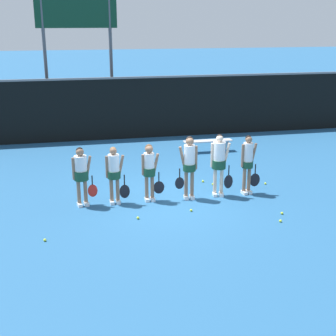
{
  "coord_description": "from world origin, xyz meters",
  "views": [
    {
      "loc": [
        -2.61,
        -12.04,
        4.86
      ],
      "look_at": [
        -0.03,
        0.03,
        0.93
      ],
      "focal_mm": 50.0,
      "sensor_mm": 36.0,
      "label": 1
    }
  ],
  "objects_px": {
    "bench_courtside": "(208,142)",
    "tennis_ball_7": "(282,213)",
    "tennis_ball_4": "(265,183)",
    "player_4": "(219,160)",
    "tennis_ball_2": "(138,218)",
    "tennis_ball_3": "(203,181)",
    "player_2": "(150,168)",
    "tennis_ball_0": "(280,221)",
    "player_1": "(114,171)",
    "player_3": "(189,162)",
    "tennis_ball_6": "(213,184)",
    "player_0": "(81,172)",
    "tennis_ball_5": "(45,240)",
    "scoreboard": "(77,24)",
    "player_5": "(248,160)",
    "tennis_ball_1": "(191,210)"
  },
  "relations": [
    {
      "from": "bench_courtside",
      "to": "tennis_ball_7",
      "type": "distance_m",
      "value": 6.25
    },
    {
      "from": "tennis_ball_2",
      "to": "tennis_ball_3",
      "type": "bearing_deg",
      "value": 44.68
    },
    {
      "from": "tennis_ball_6",
      "to": "tennis_ball_7",
      "type": "bearing_deg",
      "value": -66.69
    },
    {
      "from": "tennis_ball_4",
      "to": "player_4",
      "type": "bearing_deg",
      "value": -161.02
    },
    {
      "from": "tennis_ball_6",
      "to": "tennis_ball_7",
      "type": "relative_size",
      "value": 0.95
    },
    {
      "from": "player_0",
      "to": "player_2",
      "type": "relative_size",
      "value": 1.01
    },
    {
      "from": "player_3",
      "to": "tennis_ball_6",
      "type": "distance_m",
      "value": 1.72
    },
    {
      "from": "tennis_ball_7",
      "to": "tennis_ball_6",
      "type": "bearing_deg",
      "value": 113.31
    },
    {
      "from": "player_3",
      "to": "tennis_ball_5",
      "type": "relative_size",
      "value": 27.31
    },
    {
      "from": "player_0",
      "to": "tennis_ball_4",
      "type": "height_order",
      "value": "player_0"
    },
    {
      "from": "tennis_ball_2",
      "to": "player_3",
      "type": "bearing_deg",
      "value": 34.91
    },
    {
      "from": "tennis_ball_7",
      "to": "bench_courtside",
      "type": "bearing_deg",
      "value": 91.44
    },
    {
      "from": "player_0",
      "to": "player_4",
      "type": "xyz_separation_m",
      "value": [
        3.85,
        -0.05,
        0.11
      ]
    },
    {
      "from": "tennis_ball_1",
      "to": "tennis_ball_5",
      "type": "xyz_separation_m",
      "value": [
        -3.73,
        -0.99,
        -0.0
      ]
    },
    {
      "from": "tennis_ball_7",
      "to": "player_4",
      "type": "bearing_deg",
      "value": 125.9
    },
    {
      "from": "scoreboard",
      "to": "tennis_ball_6",
      "type": "xyz_separation_m",
      "value": [
        3.64,
        -7.73,
        -4.63
      ]
    },
    {
      "from": "tennis_ball_4",
      "to": "tennis_ball_6",
      "type": "xyz_separation_m",
      "value": [
        -1.61,
        0.28,
        -0.0
      ]
    },
    {
      "from": "bench_courtside",
      "to": "player_0",
      "type": "relative_size",
      "value": 1.14
    },
    {
      "from": "tennis_ball_2",
      "to": "tennis_ball_3",
      "type": "distance_m",
      "value": 3.39
    },
    {
      "from": "bench_courtside",
      "to": "player_5",
      "type": "xyz_separation_m",
      "value": [
        -0.19,
        -4.58,
        0.61
      ]
    },
    {
      "from": "player_4",
      "to": "tennis_ball_5",
      "type": "height_order",
      "value": "player_4"
    },
    {
      "from": "player_4",
      "to": "tennis_ball_1",
      "type": "distance_m",
      "value": 1.79
    },
    {
      "from": "tennis_ball_7",
      "to": "player_0",
      "type": "bearing_deg",
      "value": 161.22
    },
    {
      "from": "tennis_ball_7",
      "to": "tennis_ball_3",
      "type": "bearing_deg",
      "value": 114.69
    },
    {
      "from": "tennis_ball_7",
      "to": "tennis_ball_4",
      "type": "bearing_deg",
      "value": 77.26
    },
    {
      "from": "bench_courtside",
      "to": "tennis_ball_7",
      "type": "bearing_deg",
      "value": -88.28
    },
    {
      "from": "tennis_ball_3",
      "to": "tennis_ball_6",
      "type": "height_order",
      "value": "tennis_ball_3"
    },
    {
      "from": "player_0",
      "to": "player_3",
      "type": "relative_size",
      "value": 0.91
    },
    {
      "from": "player_5",
      "to": "bench_courtside",
      "type": "bearing_deg",
      "value": 79.33
    },
    {
      "from": "player_0",
      "to": "tennis_ball_5",
      "type": "bearing_deg",
      "value": -126.9
    },
    {
      "from": "tennis_ball_0",
      "to": "player_0",
      "type": "bearing_deg",
      "value": 155.7
    },
    {
      "from": "player_4",
      "to": "player_5",
      "type": "bearing_deg",
      "value": 7.28
    },
    {
      "from": "player_3",
      "to": "tennis_ball_2",
      "type": "relative_size",
      "value": 26.46
    },
    {
      "from": "scoreboard",
      "to": "player_5",
      "type": "bearing_deg",
      "value": -63.01
    },
    {
      "from": "bench_courtside",
      "to": "player_4",
      "type": "xyz_separation_m",
      "value": [
        -1.05,
        -4.56,
        0.69
      ]
    },
    {
      "from": "player_1",
      "to": "tennis_ball_2",
      "type": "relative_size",
      "value": 23.5
    },
    {
      "from": "tennis_ball_0",
      "to": "tennis_ball_1",
      "type": "distance_m",
      "value": 2.32
    },
    {
      "from": "player_2",
      "to": "player_4",
      "type": "relative_size",
      "value": 0.9
    },
    {
      "from": "tennis_ball_7",
      "to": "player_2",
      "type": "bearing_deg",
      "value": 152.08
    },
    {
      "from": "player_4",
      "to": "tennis_ball_7",
      "type": "xyz_separation_m",
      "value": [
        1.21,
        -1.67,
        -1.04
      ]
    },
    {
      "from": "player_1",
      "to": "tennis_ball_3",
      "type": "distance_m",
      "value": 3.22
    },
    {
      "from": "player_2",
      "to": "tennis_ball_0",
      "type": "relative_size",
      "value": 23.57
    },
    {
      "from": "tennis_ball_5",
      "to": "player_4",
      "type": "bearing_deg",
      "value": 22.42
    },
    {
      "from": "tennis_ball_1",
      "to": "player_1",
      "type": "bearing_deg",
      "value": 151.92
    },
    {
      "from": "player_4",
      "to": "tennis_ball_6",
      "type": "xyz_separation_m",
      "value": [
        0.11,
        0.87,
        -1.05
      ]
    },
    {
      "from": "player_5",
      "to": "tennis_ball_4",
      "type": "distance_m",
      "value": 1.43
    },
    {
      "from": "player_0",
      "to": "tennis_ball_5",
      "type": "distance_m",
      "value": 2.43
    },
    {
      "from": "tennis_ball_1",
      "to": "tennis_ball_2",
      "type": "relative_size",
      "value": 1.01
    },
    {
      "from": "tennis_ball_0",
      "to": "tennis_ball_4",
      "type": "distance_m",
      "value": 2.82
    },
    {
      "from": "bench_courtside",
      "to": "tennis_ball_1",
      "type": "bearing_deg",
      "value": -110.6
    }
  ]
}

